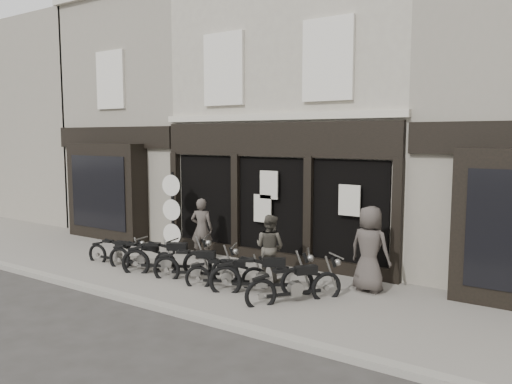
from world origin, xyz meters
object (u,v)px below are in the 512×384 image
Objects in this scene: motorcycle_3 at (197,268)px; motorcycle_5 at (262,279)px; motorcycle_2 at (168,261)px; man_right at (370,249)px; motorcycle_0 at (117,255)px; man_left at (202,229)px; man_centre at (270,247)px; motorcycle_1 at (143,260)px; motorcycle_6 at (296,288)px; motorcycle_4 at (227,277)px; advert_sign_post at (172,216)px.

motorcycle_5 is (1.86, 0.03, 0.04)m from motorcycle_3.
motorcycle_2 is 4.95m from man_right.
motorcycle_0 is 1.12× the size of man_left.
man_centre is at bearing -4.55° from motorcycle_2.
motorcycle_5 is at bearing 115.67° from man_centre.
man_right reaches higher than motorcycle_1.
motorcycle_4 is at bearing 126.35° from motorcycle_6.
man_right is at bearing -9.23° from advert_sign_post.
man_left is at bearing 62.34° from motorcycle_1.
man_right is at bearing 3.26° from motorcycle_6.
advert_sign_post is at bearing 97.81° from motorcycle_1.
motorcycle_2 is 2.28m from advert_sign_post.
motorcycle_6 is at bearing 142.43° from man_centre.
motorcycle_2 is at bearing -57.70° from advert_sign_post.
man_left reaches higher than motorcycle_2.
motorcycle_0 reaches higher than motorcycle_4.
motorcycle_4 is at bearing 155.31° from motorcycle_5.
motorcycle_5 reaches higher than motorcycle_0.
motorcycle_4 is (3.71, 0.00, -0.00)m from motorcycle_0.
motorcycle_1 is at bearing 158.93° from motorcycle_2.
advert_sign_post reaches higher than motorcycle_5.
motorcycle_3 is 0.95m from motorcycle_4.
motorcycle_1 reaches higher than motorcycle_4.
motorcycle_3 is at bearing 37.47° from man_centre.
man_left is 1.14m from advert_sign_post.
motorcycle_6 is (5.49, -0.00, 0.05)m from motorcycle_0.
motorcycle_6 is (3.68, -0.06, -0.03)m from motorcycle_2.
motorcycle_2 is at bearing 149.89° from motorcycle_4.
motorcycle_4 is 1.28m from man_centre.
advert_sign_post is at bearing 129.51° from motorcycle_5.
motorcycle_0 is at bearing 19.96° from man_right.
man_left is 2.71m from man_centre.
advert_sign_post reaches higher than man_centre.
motorcycle_0 is 1.10× the size of motorcycle_4.
motorcycle_4 is (2.68, 0.04, -0.03)m from motorcycle_1.
man_centre reaches higher than motorcycle_0.
motorcycle_3 reaches higher than motorcycle_1.
motorcycle_3 is 2.73m from motorcycle_6.
man_right is at bearing -10.27° from motorcycle_2.
man_right is (5.46, 1.55, 0.68)m from motorcycle_1.
motorcycle_4 is at bearing -26.71° from motorcycle_3.
motorcycle_4 is at bearing 68.04° from man_centre.
motorcycle_1 is 1.74m from motorcycle_3.
advert_sign_post is (-1.11, 0.01, 0.25)m from man_left.
advert_sign_post is at bearing -8.01° from man_centre.
motorcycle_3 is 4.07m from man_right.
motorcycle_2 reaches higher than motorcycle_5.
man_left is at bearing -11.73° from man_centre.
motorcycle_1 reaches higher than motorcycle_0.
motorcycle_0 is at bearing 126.52° from motorcycle_6.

